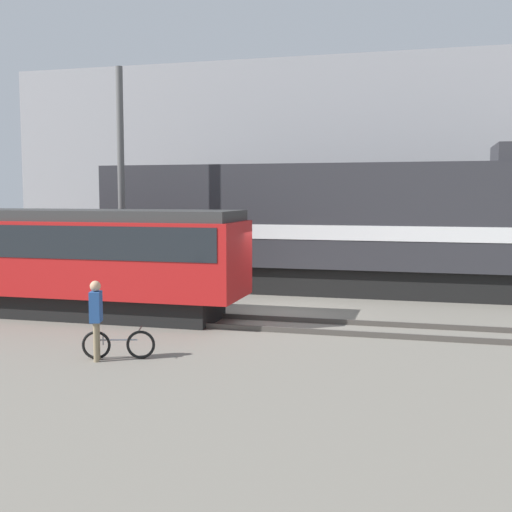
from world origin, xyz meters
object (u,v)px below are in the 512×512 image
(streetcar, at_px, (41,255))
(utility_pole_left, at_px, (121,184))
(bicycle, at_px, (119,345))
(person, at_px, (96,312))
(freight_locomotive, at_px, (336,226))

(streetcar, relative_size, utility_pole_left, 1.58)
(bicycle, height_order, utility_pole_left, utility_pole_left)
(person, bearing_deg, bicycle, 35.10)
(person, bearing_deg, utility_pole_left, 112.64)
(streetcar, distance_m, bicycle, 6.44)
(streetcar, relative_size, bicycle, 8.04)
(freight_locomotive, height_order, person, freight_locomotive)
(bicycle, bearing_deg, person, -144.90)
(bicycle, distance_m, utility_pole_left, 9.01)
(bicycle, xyz_separation_m, utility_pole_left, (-3.60, 7.45, 3.58))
(streetcar, xyz_separation_m, utility_pole_left, (1.04, 3.22, 2.11))
(person, bearing_deg, freight_locomotive, 71.75)
(person, height_order, utility_pole_left, utility_pole_left)
(bicycle, bearing_deg, utility_pole_left, 115.76)
(streetcar, bearing_deg, utility_pole_left, 72.15)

